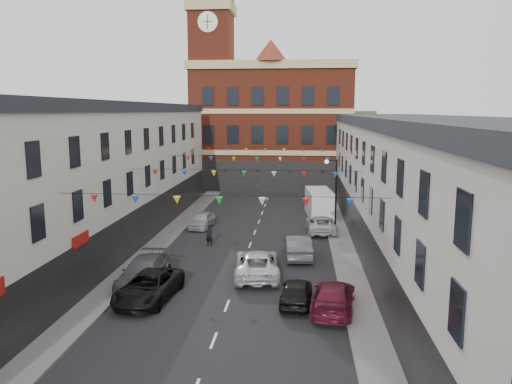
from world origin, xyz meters
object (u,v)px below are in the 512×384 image
(car_left_e, at_px, (202,220))
(car_right_e, at_px, (297,246))
(car_right_c, at_px, (333,297))
(car_right_d, at_px, (296,292))
(moving_car, at_px, (257,263))
(white_van, at_px, (319,203))
(street_lamp, at_px, (333,184))
(car_left_d, at_px, (144,272))
(pedestrian, at_px, (210,236))
(car_left_c, at_px, (149,287))
(car_right_f, at_px, (321,224))

(car_left_e, bearing_deg, car_right_e, -39.35)
(car_right_c, relative_size, car_right_d, 1.26)
(car_right_c, distance_m, moving_car, 6.59)
(car_right_d, bearing_deg, white_van, -91.91)
(street_lamp, relative_size, car_left_d, 1.11)
(street_lamp, height_order, car_right_d, street_lamp)
(car_right_c, bearing_deg, moving_car, -41.12)
(car_left_d, relative_size, car_right_e, 1.10)
(car_left_e, bearing_deg, street_lamp, 8.86)
(moving_car, bearing_deg, car_right_c, 125.78)
(white_van, bearing_deg, car_right_e, -103.94)
(car_right_d, relative_size, pedestrian, 2.51)
(moving_car, height_order, pedestrian, moving_car)
(street_lamp, height_order, car_left_c, street_lamp)
(car_right_d, distance_m, white_van, 22.74)
(car_left_e, distance_m, pedestrian, 6.04)
(car_right_d, distance_m, moving_car, 4.93)
(car_right_e, distance_m, white_van, 14.25)
(car_right_f, height_order, moving_car, moving_car)
(street_lamp, bearing_deg, car_right_f, -124.42)
(car_left_e, height_order, car_right_f, car_right_f)
(street_lamp, relative_size, moving_car, 1.04)
(pedestrian, bearing_deg, car_left_d, -93.88)
(car_right_f, relative_size, moving_car, 0.87)
(white_van, bearing_deg, street_lamp, -85.60)
(car_right_c, relative_size, pedestrian, 3.16)
(car_left_d, relative_size, moving_car, 0.93)
(car_left_c, xyz_separation_m, car_right_c, (9.79, -0.53, -0.01))
(car_left_e, height_order, car_right_c, car_right_c)
(car_left_d, height_order, car_left_e, car_left_d)
(car_left_e, height_order, moving_car, moving_car)
(white_van, distance_m, pedestrian, 14.62)
(car_left_e, distance_m, car_right_e, 11.58)
(car_left_c, relative_size, moving_car, 0.93)
(car_right_e, distance_m, car_right_f, 7.57)
(street_lamp, relative_size, car_left_e, 1.49)
(car_left_d, height_order, car_right_e, car_right_e)
(car_right_c, relative_size, car_right_f, 1.00)
(car_left_d, relative_size, car_right_f, 1.07)
(car_left_c, height_order, car_right_e, car_right_e)
(car_right_c, distance_m, car_right_f, 16.55)
(moving_car, relative_size, white_van, 1.02)
(street_lamp, distance_m, car_right_e, 9.84)
(car_left_d, bearing_deg, white_van, 62.91)
(white_van, bearing_deg, pedestrian, -131.91)
(moving_car, bearing_deg, car_left_d, 13.30)
(car_right_d, height_order, moving_car, moving_car)
(pedestrian, bearing_deg, car_right_f, 41.49)
(car_left_e, bearing_deg, pedestrian, -68.78)
(car_right_c, bearing_deg, pedestrian, -45.89)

